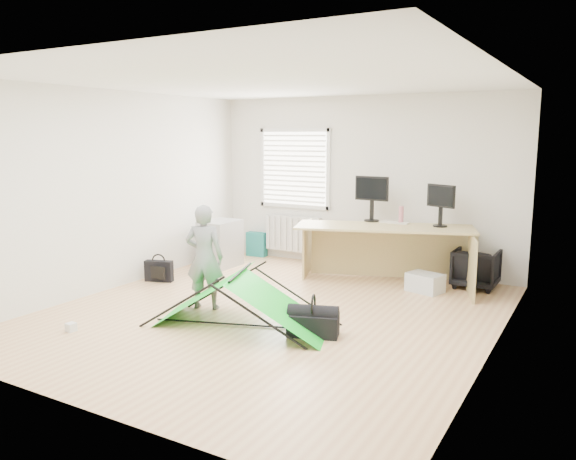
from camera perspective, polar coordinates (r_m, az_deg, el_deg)
The scene contains 18 objects.
ground at distance 6.77m, azimuth -1.70°, elevation -8.45°, with size 5.50×5.50×0.00m, color tan.
back_wall at distance 8.92m, azimuth 7.54°, elevation 4.73°, with size 5.00×0.02×2.70m, color silver.
window at distance 9.39m, azimuth 0.65°, elevation 6.28°, with size 1.20×0.06×1.20m, color silver.
radiator at distance 9.49m, azimuth 0.52°, elevation -0.38°, with size 1.00×0.12×0.60m, color silver.
desk at distance 8.05m, azimuth 9.66°, elevation -2.55°, with size 2.46×0.78×0.84m, color tan.
filing_cabinet at distance 9.10m, azimuth -6.90°, elevation -1.38°, with size 0.48×0.64×0.74m, color #9FA0A4.
monitor_left at distance 8.36m, azimuth 8.52°, elevation 2.54°, with size 0.51×0.11×0.49m, color black.
monitor_right at distance 8.06m, azimuth 15.25°, elevation 1.85°, with size 0.45×0.10×0.43m, color black.
keyboard at distance 8.26m, azimuth 10.78°, elevation 0.74°, with size 0.41×0.14×0.02m, color beige.
thermos at distance 8.25m, azimuth 11.43°, elevation 1.52°, with size 0.07×0.07×0.25m, color #B86772.
office_chair at distance 8.23m, azimuth 18.55°, elevation -3.71°, with size 0.58×0.60×0.54m, color black.
person at distance 6.88m, azimuth -8.48°, elevation -2.73°, with size 0.47×0.31×1.28m, color slate.
kite at distance 6.27m, azimuth -4.83°, elevation -7.02°, with size 1.99×0.87×0.62m, color #13CC26, non-canonical shape.
storage_crate at distance 7.85m, azimuth 13.75°, elevation -5.22°, with size 0.45×0.32×0.25m, color silver.
tote_bag at distance 9.85m, azimuth -3.20°, elevation -1.45°, with size 0.35×0.15×0.42m, color #1C7977.
laptop_bag at distance 8.36m, azimuth -12.98°, elevation -4.08°, with size 0.41×0.12×0.30m, color black.
white_box at distance 6.59m, azimuth -21.18°, elevation -9.19°, with size 0.09×0.09×0.09m, color silver.
duffel_bag at distance 6.03m, azimuth 2.57°, elevation -9.58°, with size 0.54×0.27×0.23m, color black.
Camera 1 is at (3.36, -5.48, 2.10)m, focal length 35.00 mm.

